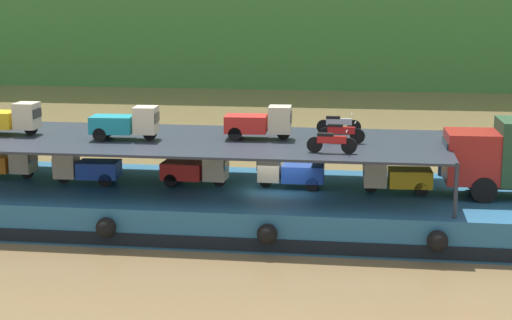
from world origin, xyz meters
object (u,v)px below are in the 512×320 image
object	(u,v)px
mini_truck_lower_stern	(5,162)
mini_truck_upper_stern	(8,119)
mini_truck_lower_bow	(396,176)
mini_truck_upper_mid	(126,123)
mini_truck_lower_mid	(196,169)
mini_truck_upper_fore	(260,123)
motorcycle_upper_centre	(341,132)
mini_truck_lower_aft	(86,168)
cargo_barge	(280,207)
motorcycle_upper_port	(331,142)
motorcycle_upper_stbd	(338,124)
mini_truck_lower_fore	(290,171)

from	to	relation	value
mini_truck_lower_stern	mini_truck_upper_stern	distance (m)	2.11
mini_truck_upper_stern	mini_truck_lower_bow	bearing A→B (deg)	0.06
mini_truck_upper_mid	mini_truck_lower_mid	bearing A→B (deg)	14.24
mini_truck_upper_fore	motorcycle_upper_centre	size ratio (longest dim) A/B	1.46
mini_truck_lower_aft	mini_truck_upper_fore	size ratio (longest dim) A/B	1.01
cargo_barge	mini_truck_upper_mid	distance (m)	7.23
motorcycle_upper_centre	motorcycle_upper_port	bearing A→B (deg)	-96.92
motorcycle_upper_centre	motorcycle_upper_stbd	distance (m)	2.21
motorcycle_upper_port	motorcycle_upper_centre	distance (m)	2.22
cargo_barge	mini_truck_upper_stern	xyz separation A→B (m)	(-11.65, 0.07, 3.44)
motorcycle_upper_port	mini_truck_lower_aft	bearing A→B (deg)	168.76
mini_truck_lower_stern	motorcycle_upper_stbd	xyz separation A→B (m)	(14.35, 1.69, 1.74)
cargo_barge	mini_truck_upper_stern	bearing A→B (deg)	179.67
mini_truck_upper_mid	motorcycle_upper_centre	xyz separation A→B (m)	(8.76, 0.49, -0.26)
mini_truck_upper_fore	motorcycle_upper_stbd	distance (m)	3.63
mini_truck_lower_mid	motorcycle_upper_stbd	bearing A→B (deg)	18.92
mini_truck_lower_aft	mini_truck_lower_bow	xyz separation A→B (m)	(12.91, 0.19, 0.00)
motorcycle_upper_centre	mini_truck_upper_mid	bearing A→B (deg)	-176.82
mini_truck_lower_aft	motorcycle_upper_centre	bearing A→B (deg)	0.75
cargo_barge	mini_truck_lower_stern	bearing A→B (deg)	177.42
mini_truck_lower_bow	motorcycle_upper_centre	bearing A→B (deg)	-178.76
mini_truck_lower_stern	mini_truck_lower_fore	xyz separation A→B (m)	(12.46, -0.14, 0.00)
mini_truck_lower_bow	mini_truck_lower_aft	bearing A→B (deg)	-179.16
mini_truck_lower_fore	mini_truck_upper_stern	xyz separation A→B (m)	(-11.99, -0.34, 2.00)
mini_truck_lower_mid	motorcycle_upper_stbd	distance (m)	6.38
mini_truck_lower_fore	mini_truck_upper_stern	world-z (taller)	mini_truck_upper_stern
mini_truck_upper_stern	mini_truck_lower_fore	bearing A→B (deg)	1.64
mini_truck_upper_mid	mini_truck_upper_fore	size ratio (longest dim) A/B	1.00
mini_truck_lower_fore	motorcycle_upper_centre	world-z (taller)	motorcycle_upper_centre
mini_truck_lower_stern	cargo_barge	bearing A→B (deg)	-2.58
mini_truck_lower_bow	motorcycle_upper_port	xyz separation A→B (m)	(-2.51, -2.26, 1.74)
cargo_barge	mini_truck_lower_mid	bearing A→B (deg)	175.99
mini_truck_upper_stern	motorcycle_upper_stbd	world-z (taller)	mini_truck_upper_stern
motorcycle_upper_port	motorcycle_upper_centre	xyz separation A→B (m)	(0.27, 2.21, 0.00)
mini_truck_lower_mid	motorcycle_upper_centre	distance (m)	6.25
mini_truck_lower_stern	mini_truck_lower_fore	size ratio (longest dim) A/B	1.01
mini_truck_upper_stern	mini_truck_lower_mid	bearing A→B (deg)	1.30
mini_truck_lower_stern	mini_truck_upper_fore	distance (m)	11.37
mini_truck_upper_stern	motorcycle_upper_port	distance (m)	13.99
mini_truck_lower_mid	mini_truck_upper_fore	distance (m)	3.33
mini_truck_lower_aft	mini_truck_upper_stern	size ratio (longest dim) A/B	1.02
mini_truck_upper_fore	mini_truck_lower_aft	bearing A→B (deg)	-175.54
mini_truck_upper_fore	cargo_barge	bearing A→B (deg)	-26.80
mini_truck_lower_bow	mini_truck_upper_stern	bearing A→B (deg)	-179.94
motorcycle_upper_centre	cargo_barge	bearing A→B (deg)	-179.14
mini_truck_upper_stern	mini_truck_upper_fore	world-z (taller)	same
mini_truck_lower_fore	mini_truck_upper_stern	bearing A→B (deg)	-178.36
mini_truck_lower_fore	mini_truck_upper_mid	bearing A→B (deg)	-172.64
motorcycle_upper_port	mini_truck_upper_mid	bearing A→B (deg)	168.55
mini_truck_lower_stern	mini_truck_lower_aft	bearing A→B (deg)	-9.54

